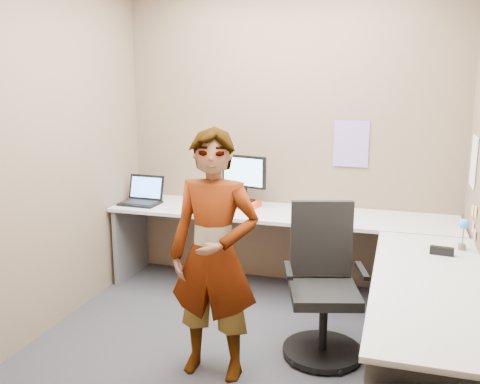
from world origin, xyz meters
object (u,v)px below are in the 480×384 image
(monitor, at_px, (244,174))
(office_chair, at_px, (323,295))
(desk, at_px, (319,254))
(person, at_px, (214,256))

(monitor, height_order, office_chair, monitor)
(desk, xyz_separation_m, office_chair, (0.08, -0.35, -0.17))
(person, bearing_deg, monitor, 99.64)
(desk, height_order, person, person)
(monitor, xyz_separation_m, person, (0.25, -1.49, -0.24))
(office_chair, bearing_deg, monitor, 113.87)
(office_chair, relative_size, person, 0.65)
(monitor, xyz_separation_m, office_chair, (0.87, -1.04, -0.61))
(office_chair, bearing_deg, person, -160.19)
(monitor, bearing_deg, desk, -27.70)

